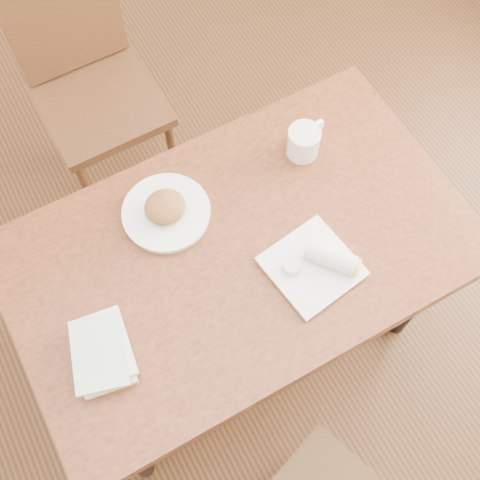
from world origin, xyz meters
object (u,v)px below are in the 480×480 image
coffee_mug (304,141)px  plate_burrito (318,264)px  plate_scone (166,211)px  book_stack (102,352)px  table (240,260)px  chair_far (87,75)px

coffee_mug → plate_burrito: coffee_mug is taller
plate_scone → book_stack: plate_scone is taller
book_stack → plate_scone: bearing=41.9°
plate_burrito → book_stack: plate_burrito is taller
coffee_mug → table: bearing=-149.3°
table → coffee_mug: coffee_mug is taller
plate_scone → plate_burrito: (0.29, -0.34, -0.00)m
book_stack → chair_far: bearing=71.9°
table → plate_scone: bearing=124.6°
plate_burrito → table: bearing=135.5°
chair_far → coffee_mug: (0.42, -0.76, 0.25)m
chair_far → book_stack: size_ratio=4.30×
plate_scone → book_stack: (-0.31, -0.28, 0.00)m
table → book_stack: book_stack is taller
chair_far → coffee_mug: bearing=-60.9°
table → chair_far: 0.96m
chair_far → plate_burrito: bearing=-76.8°
coffee_mug → book_stack: 0.81m
chair_far → plate_burrito: 1.15m
table → plate_scone: 0.25m
table → plate_burrito: 0.24m
table → book_stack: 0.47m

